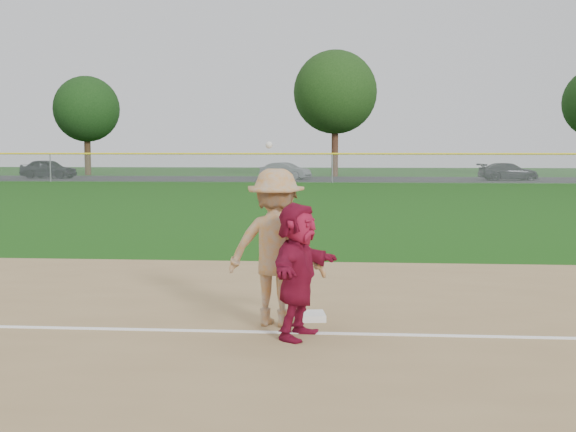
# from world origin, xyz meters

# --- Properties ---
(ground) EXTENTS (160.00, 160.00, 0.00)m
(ground) POSITION_xyz_m (0.00, 0.00, 0.00)
(ground) COLOR #15450D
(ground) RESTS_ON ground
(foul_line) EXTENTS (60.00, 0.10, 0.01)m
(foul_line) POSITION_xyz_m (0.00, -0.80, 0.03)
(foul_line) COLOR white
(foul_line) RESTS_ON infield_dirt
(parking_asphalt) EXTENTS (120.00, 10.00, 0.01)m
(parking_asphalt) POSITION_xyz_m (0.00, 46.00, 0.01)
(parking_asphalt) COLOR black
(parking_asphalt) RESTS_ON ground
(first_base) EXTENTS (0.47, 0.47, 0.09)m
(first_base) POSITION_xyz_m (0.42, -0.05, 0.07)
(first_base) COLOR white
(first_base) RESTS_ON infield_dirt
(base_runner) EXTENTS (1.00, 1.64, 1.68)m
(base_runner) POSITION_xyz_m (0.32, -1.00, 0.86)
(base_runner) COLOR maroon
(base_runner) RESTS_ON infield_dirt
(car_left) EXTENTS (4.64, 2.41, 1.51)m
(car_left) POSITION_xyz_m (-22.64, 45.91, 0.77)
(car_left) COLOR black
(car_left) RESTS_ON parking_asphalt
(car_mid) EXTENTS (4.11, 2.64, 1.28)m
(car_mid) POSITION_xyz_m (-3.70, 45.53, 0.65)
(car_mid) COLOR slate
(car_mid) RESTS_ON parking_asphalt
(car_right) EXTENTS (4.67, 2.54, 1.28)m
(car_right) POSITION_xyz_m (12.99, 44.98, 0.65)
(car_right) COLOR black
(car_right) RESTS_ON parking_asphalt
(first_base_play) EXTENTS (1.47, 1.02, 2.43)m
(first_base_play) POSITION_xyz_m (-0.01, -0.37, 1.06)
(first_base_play) COLOR #939395
(first_base_play) RESTS_ON infield_dirt
(outfield_fence) EXTENTS (110.00, 0.12, 110.00)m
(outfield_fence) POSITION_xyz_m (0.00, 40.00, 1.96)
(outfield_fence) COLOR #999EA0
(outfield_fence) RESTS_ON ground
(tree_1) EXTENTS (5.80, 5.80, 8.75)m
(tree_1) POSITION_xyz_m (-22.00, 53.00, 5.83)
(tree_1) COLOR #362413
(tree_1) RESTS_ON ground
(tree_2) EXTENTS (7.00, 7.00, 10.58)m
(tree_2) POSITION_xyz_m (0.00, 51.50, 7.06)
(tree_2) COLOR #3C2216
(tree_2) RESTS_ON ground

